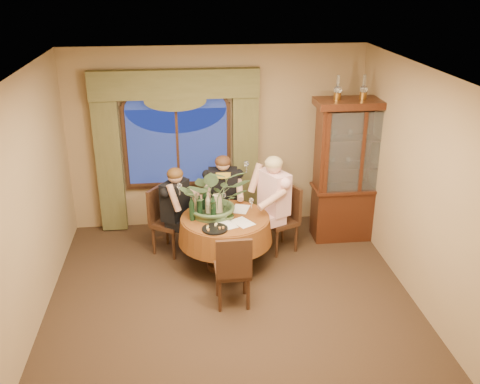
{
  "coord_description": "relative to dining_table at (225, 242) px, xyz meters",
  "views": [
    {
      "loc": [
        -0.52,
        -5.36,
        3.82
      ],
      "look_at": [
        0.2,
        1.06,
        1.1
      ],
      "focal_mm": 40.0,
      "sensor_mm": 36.0,
      "label": 1
    }
  ],
  "objects": [
    {
      "name": "cheese_platter",
      "position": [
        -0.16,
        -0.37,
        0.39
      ],
      "size": [
        0.33,
        0.33,
        0.02
      ],
      "primitive_type": "cylinder",
      "color": "black",
      "rests_on": "dining_table"
    },
    {
      "name": "drapery_left",
      "position": [
        -1.63,
        1.32,
        0.8
      ],
      "size": [
        0.38,
        0.14,
        2.32
      ],
      "primitive_type": "cube",
      "color": "#4C4C28",
      "rests_on": "floor"
    },
    {
      "name": "chair_back_right",
      "position": [
        0.08,
        0.87,
        0.1
      ],
      "size": [
        0.46,
        0.46,
        0.96
      ],
      "primitive_type": "cube",
      "rotation": [
        0.0,
        0.0,
        -3.23
      ],
      "color": "black",
      "rests_on": "floor"
    },
    {
      "name": "chair_front_left",
      "position": [
        0.01,
        -0.89,
        0.1
      ],
      "size": [
        0.42,
        0.42,
        0.96
      ],
      "primitive_type": "cube",
      "rotation": [
        0.0,
        0.0,
        0.01
      ],
      "color": "black",
      "rests_on": "floor"
    },
    {
      "name": "chair_back",
      "position": [
        -0.76,
        0.5,
        0.1
      ],
      "size": [
        0.58,
        0.58,
        0.96
      ],
      "primitive_type": "cube",
      "rotation": [
        0.0,
        0.0,
        -2.15
      ],
      "color": "black",
      "rests_on": "floor"
    },
    {
      "name": "centerpiece_plant",
      "position": [
        -0.12,
        0.11,
        0.98
      ],
      "size": [
        0.93,
        1.04,
        0.81
      ],
      "primitive_type": "imported",
      "color": "#425E37",
      "rests_on": "dining_table"
    },
    {
      "name": "wine_bottle_0",
      "position": [
        -0.37,
        0.08,
        0.54
      ],
      "size": [
        0.07,
        0.07,
        0.33
      ],
      "primitive_type": "cylinder",
      "color": "tan",
      "rests_on": "dining_table"
    },
    {
      "name": "arched_transom",
      "position": [
        -0.6,
        1.37,
        1.71
      ],
      "size": [
        1.6,
        0.06,
        0.44
      ],
      "primitive_type": null,
      "color": "navy",
      "rests_on": "wall_back"
    },
    {
      "name": "wine_glass_person_back",
      "position": [
        -0.35,
        0.23,
        0.46
      ],
      "size": [
        0.07,
        0.07,
        0.18
      ],
      "primitive_type": null,
      "color": "silver",
      "rests_on": "dining_table"
    },
    {
      "name": "wine_bottle_5",
      "position": [
        -0.23,
        0.03,
        0.54
      ],
      "size": [
        0.07,
        0.07,
        0.33
      ],
      "primitive_type": "cylinder",
      "color": "tan",
      "rests_on": "dining_table"
    },
    {
      "name": "chair_right",
      "position": [
        0.82,
        0.38,
        0.1
      ],
      "size": [
        0.56,
        0.56,
        0.96
      ],
      "primitive_type": "cube",
      "rotation": [
        0.0,
        0.0,
        -4.28
      ],
      "color": "black",
      "rests_on": "floor"
    },
    {
      "name": "person_scarf",
      "position": [
        0.04,
        0.8,
        0.3
      ],
      "size": [
        0.5,
        0.47,
        1.35
      ],
      "primitive_type": null,
      "rotation": [
        0.0,
        0.0,
        -3.19
      ],
      "color": "black",
      "rests_on": "floor"
    },
    {
      "name": "wall_right",
      "position": [
        2.25,
        -1.06,
        1.02
      ],
      "size": [
        0.0,
        5.0,
        5.0
      ],
      "primitive_type": "plane",
      "rotation": [
        1.57,
        0.0,
        -1.57
      ],
      "color": "#937852",
      "rests_on": "ground"
    },
    {
      "name": "olive_bowl",
      "position": [
        0.03,
        -0.07,
        0.4
      ],
      "size": [
        0.16,
        0.16,
        0.05
      ],
      "primitive_type": "imported",
      "color": "#445A2C",
      "rests_on": "dining_table"
    },
    {
      "name": "floor",
      "position": [
        -0.0,
        -1.06,
        -0.38
      ],
      "size": [
        5.0,
        5.0,
        0.0
      ],
      "primitive_type": "plane",
      "color": "black",
      "rests_on": "ground"
    },
    {
      "name": "oil_lamp_center",
      "position": [
        2.0,
        0.69,
        1.93
      ],
      "size": [
        0.11,
        0.11,
        0.34
      ],
      "primitive_type": null,
      "color": "#A5722D",
      "rests_on": "china_cabinet"
    },
    {
      "name": "stoneware_vase",
      "position": [
        -0.1,
        0.09,
        0.52
      ],
      "size": [
        0.15,
        0.15,
        0.29
      ],
      "primitive_type": null,
      "color": "tan",
      "rests_on": "dining_table"
    },
    {
      "name": "person_back",
      "position": [
        -0.66,
        0.44,
        0.28
      ],
      "size": [
        0.62,
        0.63,
        1.32
      ],
      "primitive_type": null,
      "rotation": [
        0.0,
        0.0,
        -2.15
      ],
      "color": "black",
      "rests_on": "floor"
    },
    {
      "name": "swag_valance",
      "position": [
        -0.6,
        1.29,
        1.9
      ],
      "size": [
        2.45,
        0.16,
        0.42
      ],
      "primitive_type": null,
      "color": "#4C4C28",
      "rests_on": "wall_back"
    },
    {
      "name": "wine_glass_person_pink",
      "position": [
        0.38,
        0.18,
        0.46
      ],
      "size": [
        0.07,
        0.07,
        0.18
      ],
      "primitive_type": null,
      "color": "silver",
      "rests_on": "dining_table"
    },
    {
      "name": "wine_bottle_4",
      "position": [
        -0.44,
        -0.05,
        0.54
      ],
      "size": [
        0.07,
        0.07,
        0.33
      ],
      "primitive_type": "cylinder",
      "color": "black",
      "rests_on": "dining_table"
    },
    {
      "name": "wine_bottle_3",
      "position": [
        -0.16,
        -0.04,
        0.54
      ],
      "size": [
        0.07,
        0.07,
        0.33
      ],
      "primitive_type": "cylinder",
      "color": "black",
      "rests_on": "dining_table"
    },
    {
      "name": "person_pink",
      "position": [
        0.72,
        0.35,
        0.35
      ],
      "size": [
        0.66,
        0.68,
        1.46
      ],
      "primitive_type": null,
      "rotation": [
        0.0,
        0.0,
        -4.26
      ],
      "color": "beige",
      "rests_on": "floor"
    },
    {
      "name": "oil_lamp_right",
      "position": [
        2.37,
        0.69,
        1.93
      ],
      "size": [
        0.11,
        0.11,
        0.34
      ],
      "primitive_type": null,
      "color": "#A5722D",
      "rests_on": "china_cabinet"
    },
    {
      "name": "wine_glass_person_scarf",
      "position": [
        0.02,
        0.42,
        0.46
      ],
      "size": [
        0.07,
        0.07,
        0.18
      ],
      "primitive_type": null,
      "color": "silver",
      "rests_on": "dining_table"
    },
    {
      "name": "window",
      "position": [
        -0.6,
        1.37,
        0.92
      ],
      "size": [
        1.62,
        0.1,
        1.32
      ],
      "primitive_type": null,
      "color": "navy",
      "rests_on": "wall_back"
    },
    {
      "name": "tasting_paper_2",
      "position": [
        -0.01,
        -0.24,
        0.38
      ],
      "size": [
        0.31,
        0.36,
        0.0
      ],
      "primitive_type": "cube",
      "rotation": [
        0.0,
        0.0,
        0.4
      ],
      "color": "white",
      "rests_on": "dining_table"
    },
    {
      "name": "oil_lamp_left",
      "position": [
        1.63,
        0.69,
        1.93
      ],
      "size": [
        0.11,
        0.11,
        0.34
      ],
      "primitive_type": null,
      "color": "#A5722D",
      "rests_on": "china_cabinet"
    },
    {
      "name": "wine_bottle_2",
      "position": [
        -0.26,
        0.19,
        0.54
      ],
      "size": [
        0.07,
        0.07,
        0.33
      ],
      "primitive_type": "cylinder",
      "color": "black",
      "rests_on": "dining_table"
    },
    {
      "name": "dining_table",
      "position": [
        0.0,
        0.0,
        0.0
      ],
      "size": [
        1.63,
        1.63,
        0.75
      ],
      "primitive_type": "cylinder",
      "rotation": [
        0.0,
        0.0,
        0.35
      ],
      "color": "maroon",
      "rests_on": "floor"
    },
    {
      "name": "wall_back",
      "position": [
        -0.0,
        1.44,
        1.02
      ],
      "size": [
        4.5,
        0.0,
        4.5
      ],
      "primitive_type": "plane",
      "rotation": [
        1.57,
        0.0,
        0.0
      ],
      "color": "#937852",
      "rests_on": "ground"
    },
    {
      "name": "tasting_paper_1",
      "position": [
        0.23,
        0.22,
        0.38
      ],
      "size": [
        0.3,
        0.35,
        0.0
      ],
      "primitive_type": "cube",
      "rotation": [
        0.0,
        0.0,
        -0.34
      ],
      "color": "white",
      "rests_on": "dining_table"
    },
    {
      "name": "china_cabinet",
      "position": [
        2.0,
        0.69,
        0.69
      ],
      "size": [
        1.32,
        0.52,
        2.13
      ],
      "primitive_type": "cube",
      "color": "black",
      "rests_on": "floor"
    },
    {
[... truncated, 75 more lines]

